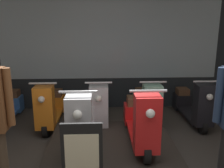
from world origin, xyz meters
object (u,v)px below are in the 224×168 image
object	(u,v)px
scooter_display_right	(140,121)
scooter_backrow_3	(146,106)
scooter_backrow_1	(51,107)
scooter_display_left	(82,122)
scooter_backrow_2	(99,106)
scooter_backrow_4	(193,105)
price_sign_board	(82,163)
scooter_backrow_0	(2,108)

from	to	relation	value
scooter_display_right	scooter_backrow_3	xyz separation A→B (m)	(0.31, 1.18, -0.18)
scooter_display_right	scooter_backrow_1	xyz separation A→B (m)	(-1.53, 1.18, -0.18)
scooter_display_left	scooter_backrow_2	bearing A→B (deg)	78.73
scooter_display_left	scooter_backrow_1	size ratio (longest dim) A/B	1.00
scooter_display_right	scooter_backrow_4	distance (m)	1.72
scooter_backrow_1	price_sign_board	distance (m)	2.28
scooter_backrow_2	scooter_backrow_3	size ratio (longest dim) A/B	1.00
scooter_display_right	scooter_backrow_0	xyz separation A→B (m)	(-2.46, 1.18, -0.18)
scooter_backrow_3	scooter_backrow_4	distance (m)	0.92
scooter_backrow_3	scooter_backrow_4	bearing A→B (deg)	0.00
scooter_backrow_1	scooter_backrow_2	size ratio (longest dim) A/B	1.00
scooter_backrow_0	scooter_display_left	bearing A→B (deg)	-36.26
scooter_display_left	price_sign_board	distance (m)	0.97
scooter_display_right	scooter_backrow_1	world-z (taller)	scooter_display_right
scooter_backrow_0	price_sign_board	bearing A→B (deg)	-52.09
scooter_display_left	scooter_backrow_0	world-z (taller)	scooter_display_left
scooter_backrow_2	price_sign_board	size ratio (longest dim) A/B	1.68
scooter_backrow_2	scooter_backrow_4	size ratio (longest dim) A/B	1.00
scooter_backrow_0	scooter_backrow_1	bearing A→B (deg)	0.00
scooter_backrow_1	price_sign_board	world-z (taller)	scooter_backrow_1
scooter_backrow_4	price_sign_board	xyz separation A→B (m)	(-2.02, -2.15, 0.11)
price_sign_board	scooter_backrow_3	bearing A→B (deg)	63.03
scooter_display_right	scooter_backrow_2	bearing A→B (deg)	117.30
scooter_backrow_0	price_sign_board	world-z (taller)	scooter_backrow_0
scooter_backrow_1	scooter_backrow_4	world-z (taller)	same
scooter_backrow_2	scooter_backrow_4	world-z (taller)	same
scooter_backrow_0	scooter_backrow_4	xyz separation A→B (m)	(3.70, 0.00, 0.00)
scooter_backrow_3	scooter_backrow_0	bearing A→B (deg)	180.00
scooter_backrow_0	scooter_backrow_1	size ratio (longest dim) A/B	1.00
scooter_backrow_2	price_sign_board	bearing A→B (deg)	-94.56
scooter_display_left	scooter_backrow_3	bearing A→B (deg)	45.56
scooter_display_left	scooter_backrow_4	distance (m)	2.40
scooter_display_left	scooter_backrow_3	xyz separation A→B (m)	(1.16, 1.18, -0.18)
scooter_display_left	price_sign_board	xyz separation A→B (m)	(0.06, -0.97, -0.07)
scooter_display_right	scooter_backrow_0	bearing A→B (deg)	154.31
price_sign_board	scooter_backrow_0	bearing A→B (deg)	127.91
scooter_backrow_2	scooter_backrow_3	world-z (taller)	same
scooter_display_right	scooter_backrow_0	size ratio (longest dim) A/B	1.00
scooter_backrow_4	price_sign_board	size ratio (longest dim) A/B	1.68
scooter_backrow_1	scooter_backrow_2	bearing A→B (deg)	0.00
scooter_backrow_4	scooter_display_left	bearing A→B (deg)	-150.42
scooter_backrow_4	price_sign_board	distance (m)	2.95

